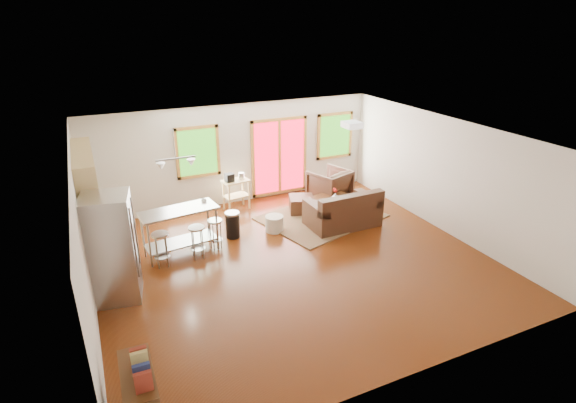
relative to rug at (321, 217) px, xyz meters
name	(u,v)px	position (x,y,z in m)	size (l,w,h in m)	color
floor	(294,261)	(-1.52, -1.63, -0.02)	(7.50, 7.00, 0.02)	#391706
ceiling	(295,136)	(-1.52, -1.63, 2.60)	(7.50, 7.00, 0.02)	silver
back_wall	(236,154)	(-1.52, 1.88, 1.29)	(7.50, 0.02, 2.60)	beige
left_wall	(83,240)	(-5.28, -1.63, 1.29)	(0.02, 7.00, 2.60)	beige
right_wall	(445,175)	(2.24, -1.63, 1.29)	(0.02, 7.00, 2.60)	beige
front_wall	(414,299)	(-1.52, -5.14, 1.29)	(7.50, 0.02, 2.60)	beige
window_left	(198,152)	(-2.52, 1.83, 1.49)	(1.10, 0.05, 1.30)	#235E12
french_doors	(279,157)	(-0.32, 1.83, 1.09)	(1.60, 0.05, 2.10)	red
window_right	(335,136)	(1.38, 1.83, 1.49)	(1.10, 0.05, 1.30)	#235E12
rug	(321,217)	(0.00, 0.00, 0.00)	(2.72, 2.09, 0.03)	#49613B
loveseat	(344,212)	(0.25, -0.61, 0.34)	(1.68, 0.98, 0.89)	#311C11
coffee_table	(329,198)	(0.39, 0.30, 0.32)	(1.09, 0.81, 0.39)	#39210E
armchair	(329,184)	(0.71, 0.88, 0.47)	(0.93, 0.87, 0.96)	#311C11
ottoman	(302,204)	(-0.29, 0.52, 0.19)	(0.61, 0.61, 0.40)	#311C11
pouf	(274,223)	(-1.34, -0.19, 0.17)	(0.42, 0.42, 0.37)	beige
vase	(335,196)	(0.37, -0.01, 0.50)	(0.24, 0.24, 0.32)	silver
cabinets	(98,218)	(-5.01, 0.07, 0.91)	(0.64, 2.24, 2.30)	tan
refrigerator	(112,248)	(-4.86, -1.45, 0.95)	(0.89, 0.87, 1.92)	#B7BABC
island	(180,224)	(-3.51, -0.34, 0.67)	(1.63, 0.81, 0.99)	#B7BABC
cup	(204,201)	(-2.92, -0.13, 0.99)	(0.11, 0.09, 0.11)	silver
bar_stool_a	(161,242)	(-3.97, -0.71, 0.52)	(0.35, 0.35, 0.72)	#B7BABC
bar_stool_b	(197,235)	(-3.25, -0.68, 0.50)	(0.34, 0.34, 0.70)	#B7BABC
bar_stool_c	(215,227)	(-2.80, -0.43, 0.48)	(0.34, 0.34, 0.66)	#B7BABC
trash_can	(233,225)	(-2.30, -0.08, 0.29)	(0.43, 0.43, 0.60)	black
kitchen_cart	(235,185)	(-1.75, 1.37, 0.67)	(0.71, 0.51, 0.99)	tan
bookshelf	(141,399)	(-4.87, -4.47, 0.43)	(0.39, 0.96, 1.12)	#39210E
ceiling_flush	(352,125)	(0.08, -1.03, 2.52)	(0.35, 0.35, 0.12)	white
pendant_light	(176,163)	(-3.42, -0.13, 1.88)	(0.80, 0.18, 0.79)	gray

